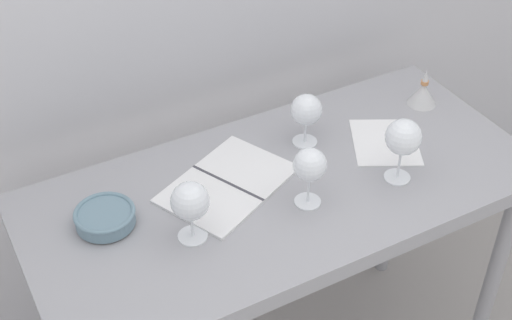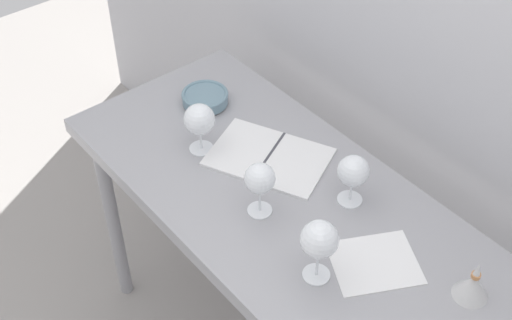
% 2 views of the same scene
% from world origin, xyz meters
% --- Properties ---
extents(steel_counter, '(1.40, 0.65, 0.90)m').
position_xyz_m(steel_counter, '(0.00, -0.01, 0.79)').
color(steel_counter, '#97979C').
rests_on(steel_counter, ground_plane).
extents(wine_glass_near_left, '(0.10, 0.10, 0.17)m').
position_xyz_m(wine_glass_near_left, '(-0.30, -0.07, 1.01)').
color(wine_glass_near_left, white).
rests_on(wine_glass_near_left, steel_counter).
extents(wine_glass_far_right, '(0.09, 0.09, 0.16)m').
position_xyz_m(wine_glass_far_right, '(0.15, 0.13, 1.01)').
color(wine_glass_far_right, white).
rests_on(wine_glass_far_right, steel_counter).
extents(wine_glass_near_right, '(0.10, 0.10, 0.19)m').
position_xyz_m(wine_glass_near_right, '(0.29, -0.13, 1.03)').
color(wine_glass_near_right, white).
rests_on(wine_glass_near_right, steel_counter).
extents(wine_glass_near_center, '(0.09, 0.09, 0.17)m').
position_xyz_m(wine_glass_near_center, '(0.02, -0.10, 1.02)').
color(wine_glass_near_center, white).
rests_on(wine_glass_near_center, steel_counter).
extents(open_notebook, '(0.42, 0.37, 0.01)m').
position_xyz_m(open_notebook, '(-0.13, 0.06, 0.90)').
color(open_notebook, white).
rests_on(open_notebook, steel_counter).
extents(tasting_sheet_upper, '(0.27, 0.28, 0.00)m').
position_xyz_m(tasting_sheet_upper, '(0.35, 0.02, 0.90)').
color(tasting_sheet_upper, white).
rests_on(tasting_sheet_upper, steel_counter).
extents(tasting_bowl, '(0.16, 0.16, 0.05)m').
position_xyz_m(tasting_bowl, '(-0.47, 0.07, 0.93)').
color(tasting_bowl, '#4C4C4C').
rests_on(tasting_bowl, steel_counter).
extents(decanter_funnel, '(0.09, 0.09, 0.12)m').
position_xyz_m(decanter_funnel, '(0.58, 0.13, 0.94)').
color(decanter_funnel, silver).
rests_on(decanter_funnel, steel_counter).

